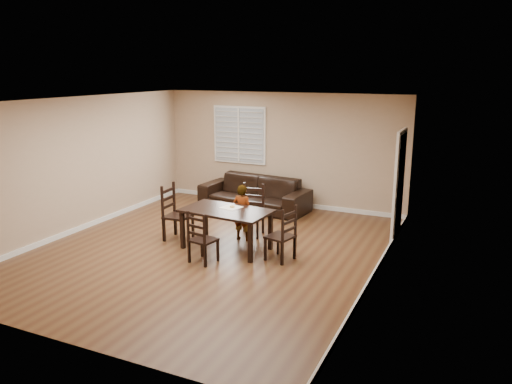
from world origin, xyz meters
TOP-DOWN VIEW (x-y plane):
  - ground at (0.00, 0.00)m, footprint 7.00×7.00m
  - room at (0.04, 0.18)m, footprint 6.04×7.04m
  - dining_table at (0.25, 0.19)m, footprint 1.66×1.02m
  - chair_near at (0.31, 1.21)m, footprint 0.51×0.48m
  - chair_far at (0.18, -0.64)m, footprint 0.47×0.45m
  - chair_left at (-0.97, 0.27)m, footprint 0.48×0.51m
  - chair_right at (1.46, 0.08)m, footprint 0.50×0.52m
  - child at (0.30, 0.77)m, footprint 0.40×0.27m
  - napkin at (0.27, 0.37)m, footprint 0.39×0.39m
  - donut at (0.29, 0.37)m, footprint 0.10×0.10m
  - sofa at (-0.43, 2.87)m, footprint 2.68×1.27m

SIDE VIEW (x-z plane):
  - ground at x=0.00m, z-range 0.00..0.00m
  - sofa at x=-0.43m, z-range 0.00..0.76m
  - chair_far at x=0.18m, z-range -0.04..0.87m
  - chair_right at x=1.46m, z-range -0.05..0.93m
  - chair_near at x=0.31m, z-range -0.05..0.97m
  - chair_left at x=-0.97m, z-range -0.05..1.04m
  - child at x=0.30m, z-range 0.00..1.10m
  - dining_table at x=0.25m, z-range 0.29..1.03m
  - napkin at x=0.27m, z-range 0.75..0.75m
  - donut at x=0.29m, z-range 0.75..0.79m
  - room at x=0.04m, z-range 0.45..3.17m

